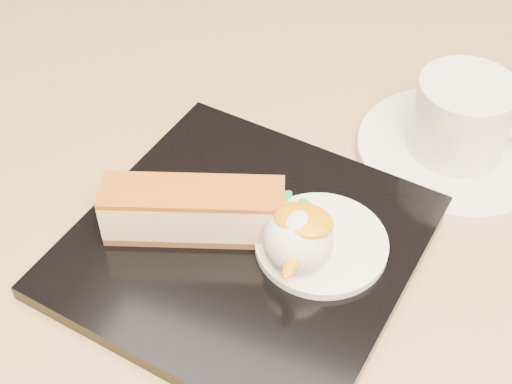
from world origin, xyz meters
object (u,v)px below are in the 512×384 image
at_px(cheesecake, 194,211).
at_px(ice_cream_scoop, 298,240).
at_px(table, 272,316).
at_px(coffee_cup, 465,115).
at_px(dessert_plate, 245,246).
at_px(saucer, 453,151).

height_order(cheesecake, ice_cream_scoop, ice_cream_scoop).
distance_m(table, ice_cream_scoop, 0.20).
bearing_deg(coffee_cup, table, -164.17).
bearing_deg(cheesecake, ice_cream_scoop, -20.89).
distance_m(table, coffee_cup, 0.25).
xyz_separation_m(dessert_plate, ice_cream_scoop, (0.04, -0.01, 0.03)).
bearing_deg(saucer, dessert_plate, -126.01).
distance_m(dessert_plate, coffee_cup, 0.19).
xyz_separation_m(table, saucer, (0.11, 0.10, 0.16)).
bearing_deg(table, ice_cream_scoop, -57.38).
bearing_deg(saucer, ice_cream_scoop, -114.29).
distance_m(cheesecake, coffee_cup, 0.22).
height_order(dessert_plate, ice_cream_scoop, ice_cream_scoop).
bearing_deg(cheesecake, table, 39.58).
relative_size(table, coffee_cup, 8.49).
relative_size(dessert_plate, saucer, 1.47).
xyz_separation_m(table, dessert_plate, (-0.00, -0.06, 0.16)).
xyz_separation_m(dessert_plate, cheesecake, (-0.04, -0.00, 0.03)).
height_order(ice_cream_scoop, coffee_cup, coffee_cup).
bearing_deg(dessert_plate, table, 89.79).
bearing_deg(table, coffee_cup, 40.66).
distance_m(ice_cream_scoop, coffee_cup, 0.18).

